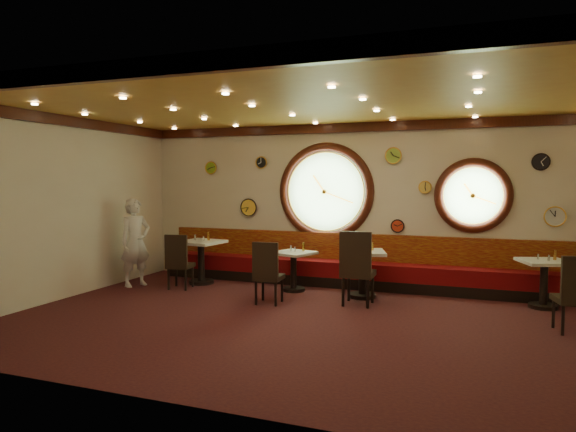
{
  "coord_description": "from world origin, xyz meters",
  "views": [
    {
      "loc": [
        2.32,
        -6.98,
        2.08
      ],
      "look_at": [
        -0.6,
        0.8,
        1.5
      ],
      "focal_mm": 32.0,
      "sensor_mm": 36.0,
      "label": 1
    }
  ],
  "objects_px": {
    "condiment_b_pepper": "(295,249)",
    "table_a": "(201,257)",
    "condiment_a_salt": "(195,237)",
    "condiment_b_bottle": "(303,247)",
    "table_d": "(544,278)",
    "condiment_d_bottle": "(555,255)",
    "condiment_a_pepper": "(204,239)",
    "chair_b": "(267,269)",
    "condiment_c_pepper": "(365,248)",
    "chair_d": "(576,289)",
    "condiment_b_salt": "(291,248)",
    "condiment_c_bottle": "(372,246)",
    "table_b": "(294,266)",
    "condiment_d_pepper": "(549,258)",
    "condiment_a_bottle": "(208,236)",
    "waiter": "(135,242)",
    "condiment_d_salt": "(538,257)",
    "chair_a": "(178,258)",
    "table_c": "(363,268)",
    "condiment_c_salt": "(358,247)",
    "chair_c": "(357,263)"
  },
  "relations": [
    {
      "from": "chair_a",
      "to": "condiment_d_pepper",
      "type": "xyz_separation_m",
      "value": [
        6.4,
        0.78,
        0.23
      ]
    },
    {
      "from": "table_d",
      "to": "chair_b",
      "type": "height_order",
      "value": "chair_b"
    },
    {
      "from": "table_d",
      "to": "condiment_c_salt",
      "type": "xyz_separation_m",
      "value": [
        -3.04,
        -0.17,
        0.38
      ]
    },
    {
      "from": "condiment_b_pepper",
      "to": "condiment_a_bottle",
      "type": "bearing_deg",
      "value": 176.86
    },
    {
      "from": "condiment_a_bottle",
      "to": "condiment_b_pepper",
      "type": "bearing_deg",
      "value": -3.14
    },
    {
      "from": "condiment_a_salt",
      "to": "condiment_b_bottle",
      "type": "bearing_deg",
      "value": 2.43
    },
    {
      "from": "condiment_d_pepper",
      "to": "condiment_c_pepper",
      "type": "bearing_deg",
      "value": -175.66
    },
    {
      "from": "table_d",
      "to": "condiment_d_pepper",
      "type": "xyz_separation_m",
      "value": [
        0.05,
        -0.08,
        0.34
      ]
    },
    {
      "from": "table_a",
      "to": "condiment_d_pepper",
      "type": "xyz_separation_m",
      "value": [
        6.28,
        0.14,
        0.29
      ]
    },
    {
      "from": "table_d",
      "to": "condiment_a_salt",
      "type": "height_order",
      "value": "condiment_a_salt"
    },
    {
      "from": "chair_b",
      "to": "condiment_c_pepper",
      "type": "height_order",
      "value": "chair_b"
    },
    {
      "from": "condiment_c_bottle",
      "to": "waiter",
      "type": "xyz_separation_m",
      "value": [
        -4.55,
        -0.69,
        -0.04
      ]
    },
    {
      "from": "condiment_c_bottle",
      "to": "chair_b",
      "type": "bearing_deg",
      "value": -142.02
    },
    {
      "from": "table_d",
      "to": "condiment_b_salt",
      "type": "height_order",
      "value": "condiment_b_salt"
    },
    {
      "from": "condiment_a_bottle",
      "to": "condiment_d_bottle",
      "type": "relative_size",
      "value": 1.06
    },
    {
      "from": "chair_b",
      "to": "condiment_a_pepper",
      "type": "relative_size",
      "value": 7.6
    },
    {
      "from": "chair_c",
      "to": "waiter",
      "type": "relative_size",
      "value": 0.45
    },
    {
      "from": "chair_d",
      "to": "condiment_a_bottle",
      "type": "bearing_deg",
      "value": 156.2
    },
    {
      "from": "condiment_d_salt",
      "to": "condiment_d_pepper",
      "type": "distance_m",
      "value": 0.19
    },
    {
      "from": "chair_b",
      "to": "chair_d",
      "type": "bearing_deg",
      "value": -4.61
    },
    {
      "from": "table_b",
      "to": "condiment_b_pepper",
      "type": "height_order",
      "value": "condiment_b_pepper"
    },
    {
      "from": "table_c",
      "to": "condiment_b_salt",
      "type": "bearing_deg",
      "value": 174.72
    },
    {
      "from": "condiment_a_salt",
      "to": "condiment_a_pepper",
      "type": "xyz_separation_m",
      "value": [
        0.22,
        -0.04,
        -0.01
      ]
    },
    {
      "from": "table_d",
      "to": "condiment_d_bottle",
      "type": "distance_m",
      "value": 0.41
    },
    {
      "from": "table_d",
      "to": "condiment_d_salt",
      "type": "height_order",
      "value": "condiment_d_salt"
    },
    {
      "from": "chair_b",
      "to": "condiment_d_salt",
      "type": "bearing_deg",
      "value": 14.83
    },
    {
      "from": "condiment_c_pepper",
      "to": "table_c",
      "type": "bearing_deg",
      "value": 157.28
    },
    {
      "from": "table_b",
      "to": "condiment_c_salt",
      "type": "distance_m",
      "value": 1.29
    },
    {
      "from": "condiment_a_pepper",
      "to": "condiment_d_bottle",
      "type": "distance_m",
      "value": 6.34
    },
    {
      "from": "condiment_d_bottle",
      "to": "condiment_a_salt",
      "type": "bearing_deg",
      "value": -177.69
    },
    {
      "from": "condiment_a_salt",
      "to": "table_c",
      "type": "bearing_deg",
      "value": -1.87
    },
    {
      "from": "condiment_c_pepper",
      "to": "condiment_d_bottle",
      "type": "relative_size",
      "value": 0.56
    },
    {
      "from": "chair_d",
      "to": "condiment_d_bottle",
      "type": "xyz_separation_m",
      "value": [
        -0.07,
        1.53,
        0.25
      ]
    },
    {
      "from": "condiment_a_pepper",
      "to": "condiment_b_bottle",
      "type": "height_order",
      "value": "condiment_a_pepper"
    },
    {
      "from": "condiment_c_pepper",
      "to": "waiter",
      "type": "xyz_separation_m",
      "value": [
        -4.44,
        -0.56,
        -0.02
      ]
    },
    {
      "from": "condiment_b_salt",
      "to": "condiment_c_bottle",
      "type": "xyz_separation_m",
      "value": [
        1.55,
        -0.02,
        0.11
      ]
    },
    {
      "from": "table_b",
      "to": "condiment_d_pepper",
      "type": "height_order",
      "value": "condiment_d_pepper"
    },
    {
      "from": "condiment_c_pepper",
      "to": "condiment_a_bottle",
      "type": "xyz_separation_m",
      "value": [
        -3.23,
        0.2,
        0.07
      ]
    },
    {
      "from": "condiment_d_pepper",
      "to": "condiment_b_salt",
      "type": "bearing_deg",
      "value": -179.0
    },
    {
      "from": "chair_b",
      "to": "condiment_d_pepper",
      "type": "relative_size",
      "value": 6.7
    },
    {
      "from": "table_b",
      "to": "condiment_d_bottle",
      "type": "relative_size",
      "value": 5.41
    },
    {
      "from": "table_a",
      "to": "condiment_a_salt",
      "type": "bearing_deg",
      "value": 164.1
    },
    {
      "from": "table_b",
      "to": "waiter",
      "type": "height_order",
      "value": "waiter"
    },
    {
      "from": "condiment_b_pepper",
      "to": "table_a",
      "type": "bearing_deg",
      "value": -179.81
    },
    {
      "from": "condiment_a_pepper",
      "to": "condiment_b_pepper",
      "type": "bearing_deg",
      "value": 0.09
    },
    {
      "from": "table_a",
      "to": "condiment_b_bottle",
      "type": "relative_size",
      "value": 5.45
    },
    {
      "from": "condiment_a_salt",
      "to": "condiment_c_salt",
      "type": "distance_m",
      "value": 3.36
    },
    {
      "from": "chair_d",
      "to": "condiment_c_pepper",
      "type": "height_order",
      "value": "chair_d"
    },
    {
      "from": "condiment_a_salt",
      "to": "condiment_a_pepper",
      "type": "bearing_deg",
      "value": -10.7
    },
    {
      "from": "condiment_b_salt",
      "to": "condiment_a_pepper",
      "type": "relative_size",
      "value": 1.32
    }
  ]
}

